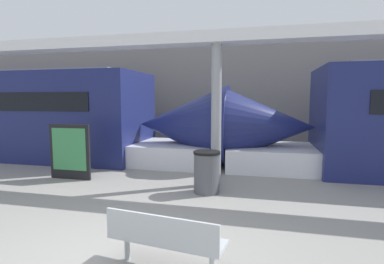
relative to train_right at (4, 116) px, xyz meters
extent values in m
cube|color=gray|center=(8.02, 3.68, 0.99)|extent=(56.00, 0.20, 5.00)
cone|color=navy|center=(9.91, 0.00, -0.19)|extent=(3.05, 2.63, 2.63)
cube|color=silver|center=(10.20, 0.00, -1.16)|extent=(2.74, 2.46, 0.70)
cone|color=navy|center=(7.25, 0.00, -0.19)|extent=(3.05, 2.63, 2.63)
cube|color=silver|center=(6.96, 0.00, -1.16)|extent=(2.74, 2.46, 0.70)
cube|color=#ADB2B7|center=(8.71, -6.23, -1.10)|extent=(1.54, 0.64, 0.04)
cube|color=#ADB2B7|center=(8.68, -6.43, -0.91)|extent=(1.49, 0.24, 0.35)
cylinder|color=#ADB2B7|center=(8.11, -6.15, -1.31)|extent=(0.07, 0.07, 0.38)
cylinder|color=#ADB2B7|center=(9.30, -6.31, -1.31)|extent=(0.07, 0.07, 0.38)
cylinder|color=#4C4F54|center=(8.62, -3.00, -1.05)|extent=(0.59, 0.59, 0.91)
cylinder|color=black|center=(8.62, -3.00, -0.56)|extent=(0.62, 0.62, 0.06)
cube|color=black|center=(4.79, -2.66, -0.76)|extent=(1.19, 0.06, 1.50)
cube|color=#38844C|center=(4.79, -2.70, -0.68)|extent=(1.01, 0.01, 1.14)
cylinder|color=gray|center=(8.72, -2.28, 0.25)|extent=(0.26, 0.26, 3.51)
cube|color=silver|center=(8.72, -2.28, 2.14)|extent=(28.00, 0.60, 0.28)
camera|label=1|loc=(9.84, -9.68, 0.64)|focal=28.00mm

